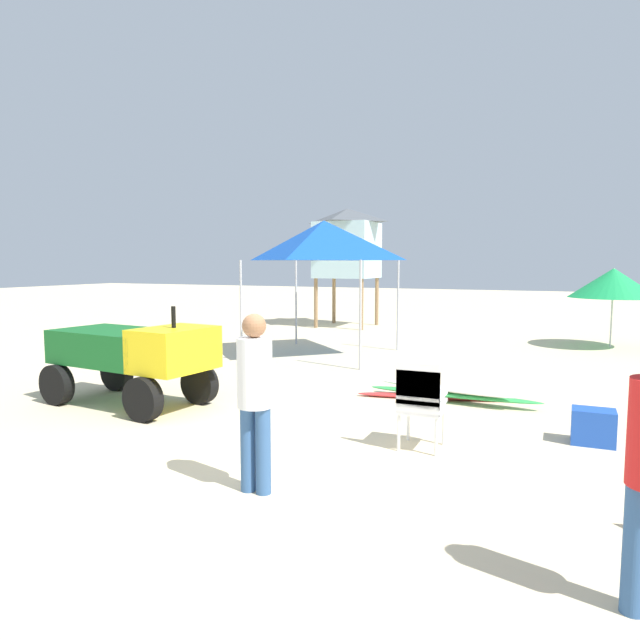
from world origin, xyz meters
TOP-DOWN VIEW (x-y plane):
  - ground at (0.00, 0.00)m, footprint 80.00×80.00m
  - utility_cart at (-2.71, 1.28)m, footprint 2.67×1.55m
  - stacked_plastic_chairs at (1.63, 0.95)m, footprint 0.48×0.48m
  - surfboard_pile at (1.44, 3.36)m, footprint 2.78×0.84m
  - lifeguard_near_left at (0.52, -0.79)m, footprint 0.32×0.32m
  - popup_canopy at (-1.95, 6.61)m, footprint 2.75×2.75m
  - lifeguard_tower at (-3.54, 12.31)m, footprint 1.98×1.98m
  - beach_umbrella_left at (4.14, 10.45)m, footprint 2.07×2.07m
  - cooler_box at (3.43, 1.97)m, footprint 0.47×0.33m

SIDE VIEW (x-z plane):
  - ground at x=0.00m, z-range 0.00..0.00m
  - surfboard_pile at x=1.44m, z-range 0.00..0.24m
  - cooler_box at x=3.43m, z-range 0.00..0.41m
  - stacked_plastic_chairs at x=1.63m, z-range 0.09..1.11m
  - utility_cart at x=-2.71m, z-range 0.03..1.53m
  - lifeguard_near_left at x=0.52m, z-range 0.12..1.77m
  - beach_umbrella_left at x=4.14m, z-range 0.62..2.59m
  - popup_canopy at x=-1.95m, z-range 1.07..4.11m
  - lifeguard_tower at x=-3.54m, z-range 0.81..4.67m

